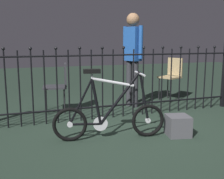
% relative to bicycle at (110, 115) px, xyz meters
% --- Properties ---
extents(ground_plane, '(20.00, 20.00, 0.00)m').
position_rel_bicycle_xyz_m(ground_plane, '(0.34, 0.16, -0.30)').
color(ground_plane, '#233328').
extents(iron_fence, '(4.52, 0.07, 1.18)m').
position_rel_bicycle_xyz_m(iron_fence, '(0.28, 0.90, 0.29)').
color(iron_fence, black).
rests_on(iron_fence, ground).
extents(bicycle, '(1.38, 0.41, 0.87)m').
position_rel_bicycle_xyz_m(bicycle, '(0.00, 0.00, 0.00)').
color(bicycle, black).
rests_on(bicycle, ground).
extents(chair_tan, '(0.48, 0.47, 0.86)m').
position_rel_bicycle_xyz_m(chair_tan, '(1.99, 1.77, 0.23)').
color(chair_tan, black).
rests_on(chair_tan, ground).
extents(chair_charcoal, '(0.45, 0.44, 0.83)m').
position_rel_bicycle_xyz_m(chair_charcoal, '(-0.35, 1.56, 0.20)').
color(chair_charcoal, black).
rests_on(chair_charcoal, ground).
extents(person_visitor, '(0.27, 0.45, 1.69)m').
position_rel_bicycle_xyz_m(person_visitor, '(0.98, 1.50, 0.72)').
color(person_visitor, '#2D2D33').
rests_on(person_visitor, ground).
extents(display_crate, '(0.33, 0.33, 0.26)m').
position_rel_bicycle_xyz_m(display_crate, '(0.86, -0.19, -0.17)').
color(display_crate, '#4C4C51').
rests_on(display_crate, ground).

